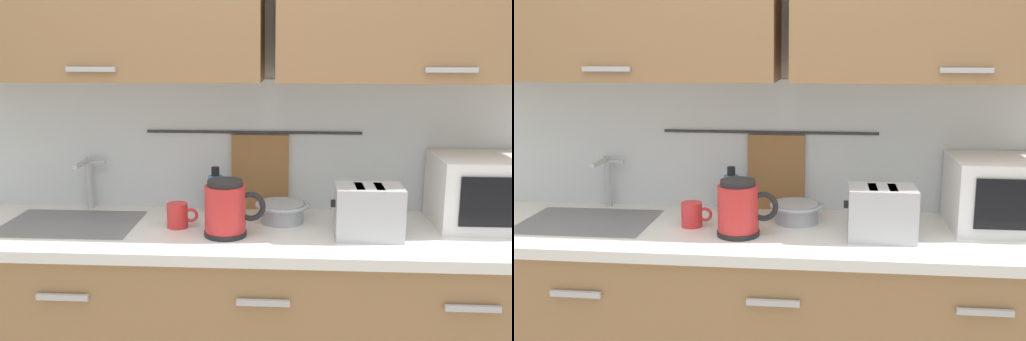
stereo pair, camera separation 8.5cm
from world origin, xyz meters
TOP-DOWN VIEW (x-y plane):
  - counter_unit at (-0.01, 0.30)m, footprint 2.53×0.64m
  - back_wall_assembly at (-0.00, 0.53)m, footprint 3.70×0.41m
  - sink_faucet at (-0.77, 0.53)m, footprint 0.09×0.17m
  - microwave at (0.87, 0.41)m, footprint 0.46×0.35m
  - electric_kettle at (-0.15, 0.21)m, footprint 0.23×0.16m
  - dish_soap_bottle at (-0.22, 0.50)m, footprint 0.06×0.06m
  - mug_near_sink at (-0.34, 0.30)m, footprint 0.12×0.08m
  - mixing_bowl at (0.05, 0.39)m, footprint 0.21×0.21m
  - toaster at (0.37, 0.23)m, footprint 0.26×0.17m

SIDE VIEW (x-z plane):
  - counter_unit at x=-0.01m, z-range 0.01..0.91m
  - mixing_bowl at x=0.05m, z-range 0.91..0.98m
  - mug_near_sink at x=-0.34m, z-range 0.90..1.00m
  - dish_soap_bottle at x=-0.22m, z-range 0.89..1.08m
  - toaster at x=0.37m, z-range 0.90..1.09m
  - electric_kettle at x=-0.15m, z-range 0.90..1.11m
  - microwave at x=0.87m, z-range 0.90..1.17m
  - sink_faucet at x=-0.77m, z-range 0.93..1.15m
  - back_wall_assembly at x=0.00m, z-range 0.27..2.77m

